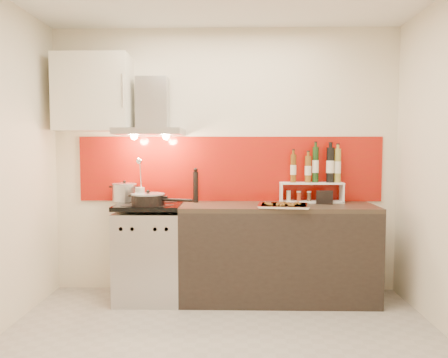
{
  "coord_description": "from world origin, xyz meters",
  "views": [
    {
      "loc": [
        0.08,
        -2.95,
        1.42
      ],
      "look_at": [
        0.0,
        0.95,
        1.15
      ],
      "focal_mm": 35.0,
      "sensor_mm": 36.0,
      "label": 1
    }
  ],
  "objects_px": {
    "pepper_mill": "(196,186)",
    "baking_tray": "(284,205)",
    "counter": "(278,252)",
    "saute_pan": "(149,199)",
    "stock_pot": "(125,192)",
    "range_stove": "(150,253)"
  },
  "relations": [
    {
      "from": "saute_pan",
      "to": "stock_pot",
      "type": "bearing_deg",
      "value": 134.61
    },
    {
      "from": "range_stove",
      "to": "counter",
      "type": "bearing_deg",
      "value": 0.23
    },
    {
      "from": "stock_pot",
      "to": "pepper_mill",
      "type": "height_order",
      "value": "pepper_mill"
    },
    {
      "from": "counter",
      "to": "saute_pan",
      "type": "distance_m",
      "value": 1.3
    },
    {
      "from": "baking_tray",
      "to": "pepper_mill",
      "type": "bearing_deg",
      "value": 158.06
    },
    {
      "from": "counter",
      "to": "pepper_mill",
      "type": "bearing_deg",
      "value": 167.99
    },
    {
      "from": "range_stove",
      "to": "stock_pot",
      "type": "xyz_separation_m",
      "value": [
        -0.28,
        0.17,
        0.56
      ]
    },
    {
      "from": "range_stove",
      "to": "counter",
      "type": "height_order",
      "value": "range_stove"
    },
    {
      "from": "baking_tray",
      "to": "range_stove",
      "type": "bearing_deg",
      "value": 172.72
    },
    {
      "from": "saute_pan",
      "to": "counter",
      "type": "bearing_deg",
      "value": 6.25
    },
    {
      "from": "stock_pot",
      "to": "baking_tray",
      "type": "bearing_deg",
      "value": -12.38
    },
    {
      "from": "range_stove",
      "to": "counter",
      "type": "distance_m",
      "value": 1.2
    },
    {
      "from": "pepper_mill",
      "to": "baking_tray",
      "type": "xyz_separation_m",
      "value": [
        0.82,
        -0.33,
        -0.15
      ]
    },
    {
      "from": "saute_pan",
      "to": "baking_tray",
      "type": "relative_size",
      "value": 1.17
    },
    {
      "from": "counter",
      "to": "stock_pot",
      "type": "distance_m",
      "value": 1.59
    },
    {
      "from": "range_stove",
      "to": "baking_tray",
      "type": "xyz_separation_m",
      "value": [
        1.23,
        -0.16,
        0.47
      ]
    },
    {
      "from": "counter",
      "to": "saute_pan",
      "type": "height_order",
      "value": "saute_pan"
    },
    {
      "from": "counter",
      "to": "saute_pan",
      "type": "bearing_deg",
      "value": -173.75
    },
    {
      "from": "counter",
      "to": "stock_pot",
      "type": "bearing_deg",
      "value": 173.46
    },
    {
      "from": "range_stove",
      "to": "pepper_mill",
      "type": "distance_m",
      "value": 0.77
    },
    {
      "from": "range_stove",
      "to": "baking_tray",
      "type": "distance_m",
      "value": 1.33
    },
    {
      "from": "counter",
      "to": "stock_pot",
      "type": "relative_size",
      "value": 7.58
    }
  ]
}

